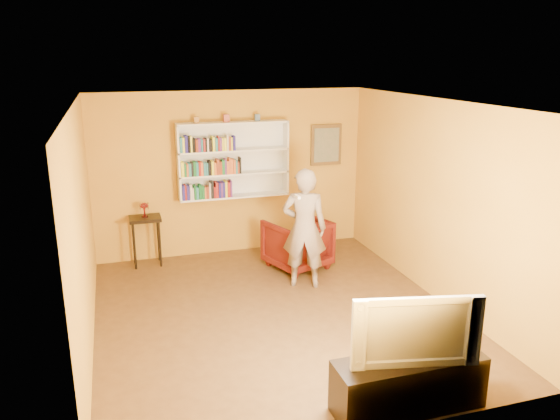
# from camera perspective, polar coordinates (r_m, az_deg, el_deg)

# --- Properties ---
(room_shell) EXTENTS (5.30, 5.80, 2.88)m
(room_shell) POSITION_cam_1_polar(r_m,az_deg,el_deg) (6.82, -0.48, -3.12)
(room_shell) COLOR #4D3318
(room_shell) RESTS_ON ground
(bookshelf) EXTENTS (1.80, 0.29, 1.23)m
(bookshelf) POSITION_cam_1_polar(r_m,az_deg,el_deg) (8.94, -4.96, 5.26)
(bookshelf) COLOR white
(bookshelf) RESTS_ON room_shell
(books_row_lower) EXTENTS (0.80, 0.19, 0.27)m
(books_row_lower) POSITION_cam_1_polar(r_m,az_deg,el_deg) (8.85, -7.52, 2.02)
(books_row_lower) COLOR navy
(books_row_lower) RESTS_ON bookshelf
(books_row_middle) EXTENTS (0.96, 0.19, 0.26)m
(books_row_middle) POSITION_cam_1_polar(r_m,az_deg,el_deg) (8.78, -7.22, 4.40)
(books_row_middle) COLOR yellow
(books_row_middle) RESTS_ON bookshelf
(books_row_upper) EXTENTS (0.87, 0.19, 0.26)m
(books_row_upper) POSITION_cam_1_polar(r_m,az_deg,el_deg) (8.70, -7.70, 6.83)
(books_row_upper) COLOR teal
(books_row_upper) RESTS_ON bookshelf
(ornament_left) EXTENTS (0.07, 0.07, 0.10)m
(ornament_left) POSITION_cam_1_polar(r_m,az_deg,el_deg) (8.68, -8.74, 9.29)
(ornament_left) COLOR #AB7431
(ornament_left) RESTS_ON bookshelf
(ornament_centre) EXTENTS (0.09, 0.09, 0.12)m
(ornament_centre) POSITION_cam_1_polar(r_m,az_deg,el_deg) (8.76, -5.65, 9.53)
(ornament_centre) COLOR #AD4C39
(ornament_centre) RESTS_ON bookshelf
(ornament_right) EXTENTS (0.08, 0.08, 0.11)m
(ornament_right) POSITION_cam_1_polar(r_m,az_deg,el_deg) (8.87, -2.41, 9.63)
(ornament_right) COLOR slate
(ornament_right) RESTS_ON bookshelf
(framed_painting) EXTENTS (0.55, 0.05, 0.70)m
(framed_painting) POSITION_cam_1_polar(r_m,az_deg,el_deg) (9.44, 4.85, 6.80)
(framed_painting) COLOR brown
(framed_painting) RESTS_ON room_shell
(console_table) EXTENTS (0.49, 0.37, 0.79)m
(console_table) POSITION_cam_1_polar(r_m,az_deg,el_deg) (8.82, -13.88, -1.57)
(console_table) COLOR black
(console_table) RESTS_ON ground
(ruby_lustre) EXTENTS (0.14, 0.14, 0.23)m
(ruby_lustre) POSITION_cam_1_polar(r_m,az_deg,el_deg) (8.74, -14.01, 0.31)
(ruby_lustre) COLOR maroon
(ruby_lustre) RESTS_ON console_table
(armchair) EXTENTS (1.09, 1.10, 0.79)m
(armchair) POSITION_cam_1_polar(r_m,az_deg,el_deg) (8.56, 1.81, -3.51)
(armchair) COLOR #420604
(armchair) RESTS_ON ground
(person) EXTENTS (0.75, 0.63, 1.74)m
(person) POSITION_cam_1_polar(r_m,az_deg,el_deg) (7.75, 2.55, -1.91)
(person) COLOR #7C6A5B
(person) RESTS_ON ground
(game_remote) EXTENTS (0.04, 0.15, 0.04)m
(game_remote) POSITION_cam_1_polar(r_m,az_deg,el_deg) (7.20, 1.83, 1.40)
(game_remote) COLOR white
(game_remote) RESTS_ON person
(tv_cabinet) EXTENTS (1.45, 0.44, 0.52)m
(tv_cabinet) POSITION_cam_1_polar(r_m,az_deg,el_deg) (5.52, 13.27, -17.26)
(tv_cabinet) COLOR black
(tv_cabinet) RESTS_ON ground
(television) EXTENTS (1.19, 0.40, 0.68)m
(television) POSITION_cam_1_polar(r_m,az_deg,el_deg) (5.22, 13.70, -11.74)
(television) COLOR black
(television) RESTS_ON tv_cabinet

